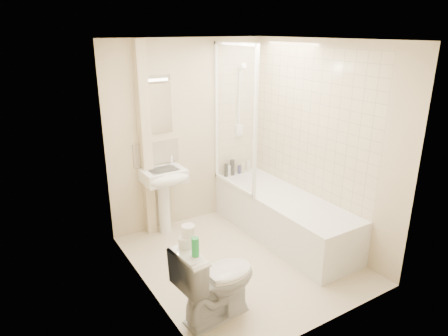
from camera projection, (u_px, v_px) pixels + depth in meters
floor at (242, 260)px, 4.56m from camera, size 2.50×2.50×0.00m
wall_back at (189, 134)px, 5.16m from camera, size 2.20×0.02×2.40m
wall_left at (143, 180)px, 3.62m from camera, size 0.02×2.50×2.40m
wall_right at (321, 145)px, 4.71m from camera, size 0.02×2.50×2.40m
ceiling at (246, 39)px, 3.76m from camera, size 2.20×2.50×0.02m
tile_back at (238, 111)px, 5.45m from camera, size 0.70×0.01×1.75m
tile_right at (309, 123)px, 4.79m from camera, size 0.01×2.10×1.75m
pipe_boxing at (145, 142)px, 4.81m from camera, size 0.12×0.12×2.40m
splashback at (156, 153)px, 4.98m from camera, size 0.60×0.02×0.30m
mirror at (154, 109)px, 4.80m from camera, size 0.46×0.01×0.60m
strip_light at (153, 78)px, 4.66m from camera, size 0.42×0.07×0.07m
bathtub at (283, 215)px, 4.99m from camera, size 0.70×2.10×0.55m
shower_screen at (234, 118)px, 4.92m from camera, size 0.04×0.92×1.80m
shower_fixture at (240, 103)px, 5.38m from camera, size 0.10×0.16×0.99m
pedestal_sink at (165, 184)px, 4.91m from camera, size 0.51×0.47×0.99m
bottle_black_a at (226, 170)px, 5.53m from camera, size 0.06×0.06×0.18m
bottle_white_a at (228, 171)px, 5.55m from camera, size 0.06×0.06×0.15m
bottle_black_b at (232, 167)px, 5.57m from camera, size 0.07×0.07×0.22m
bottle_blue at (239, 170)px, 5.65m from camera, size 0.05×0.05×0.12m
bottle_cream at (243, 168)px, 5.67m from camera, size 0.05×0.05×0.15m
bottle_white_b at (248, 166)px, 5.72m from camera, size 0.05×0.05×0.16m
toilet at (217, 280)px, 3.55m from camera, size 0.59×0.84×0.77m
toilet_roll_lower at (185, 242)px, 3.33m from camera, size 0.12×0.12×0.09m
toilet_roll_upper at (188, 231)px, 3.33m from camera, size 0.11×0.11×0.09m
green_bottle at (195, 247)px, 3.19m from camera, size 0.06×0.06×0.16m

